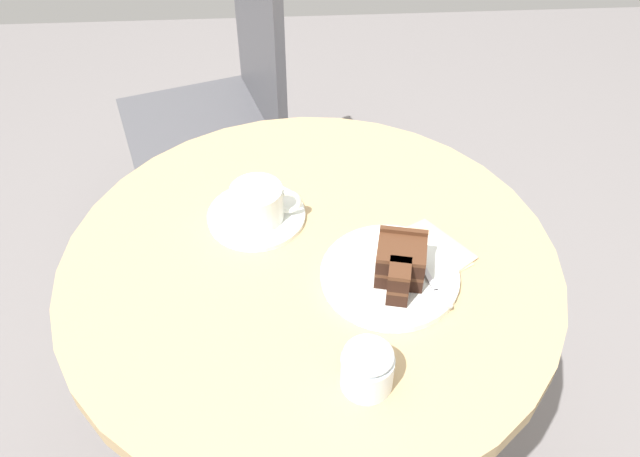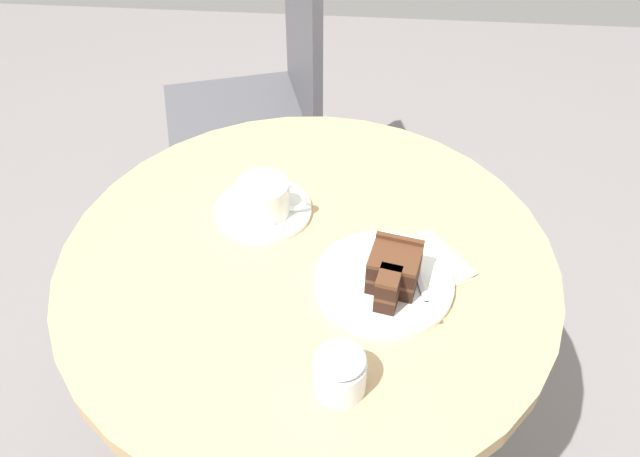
# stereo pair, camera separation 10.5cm
# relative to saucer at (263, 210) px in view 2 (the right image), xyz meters

# --- Properties ---
(cafe_table) EXTENTS (0.78, 0.78, 0.69)m
(cafe_table) POSITION_rel_saucer_xyz_m (0.08, -0.10, -0.12)
(cafe_table) COLOR tan
(cafe_table) RESTS_ON ground
(saucer) EXTENTS (0.16, 0.16, 0.01)m
(saucer) POSITION_rel_saucer_xyz_m (0.00, 0.00, 0.00)
(saucer) COLOR silver
(saucer) RESTS_ON cafe_table
(coffee_cup) EXTENTS (0.12, 0.08, 0.06)m
(coffee_cup) POSITION_rel_saucer_xyz_m (0.01, -0.01, 0.04)
(coffee_cup) COLOR silver
(coffee_cup) RESTS_ON saucer
(teaspoon) EXTENTS (0.10, 0.02, 0.00)m
(teaspoon) POSITION_rel_saucer_xyz_m (-0.02, -0.05, 0.01)
(teaspoon) COLOR silver
(teaspoon) RESTS_ON saucer
(cake_plate) EXTENTS (0.21, 0.21, 0.01)m
(cake_plate) POSITION_rel_saucer_xyz_m (0.20, -0.15, 0.00)
(cake_plate) COLOR silver
(cake_plate) RESTS_ON cafe_table
(cake_slice) EXTENTS (0.08, 0.10, 0.07)m
(cake_slice) POSITION_rel_saucer_xyz_m (0.21, -0.16, 0.04)
(cake_slice) COLOR black
(cake_slice) RESTS_ON cake_plate
(fork) EXTENTS (0.05, 0.14, 0.00)m
(fork) POSITION_rel_saucer_xyz_m (0.26, -0.17, 0.01)
(fork) COLOR silver
(fork) RESTS_ON cake_plate
(napkin) EXTENTS (0.18, 0.17, 0.00)m
(napkin) POSITION_rel_saucer_xyz_m (0.26, -0.10, -0.00)
(napkin) COLOR tan
(napkin) RESTS_ON cafe_table
(cafe_chair) EXTENTS (0.47, 0.47, 0.85)m
(cafe_chair) POSITION_rel_saucer_xyz_m (-0.09, 0.68, -0.19)
(cafe_chair) COLOR #4C4C51
(cafe_chair) RESTS_ON ground
(sugar_pot) EXTENTS (0.07, 0.07, 0.07)m
(sugar_pot) POSITION_rel_saucer_xyz_m (0.15, -0.33, 0.03)
(sugar_pot) COLOR silver
(sugar_pot) RESTS_ON cafe_table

